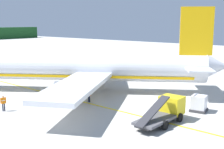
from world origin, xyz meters
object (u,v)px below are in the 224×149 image
at_px(airliner_foreground, 81,68).
at_px(crew_loader_left, 89,94).
at_px(service_truck_fuel, 166,110).
at_px(crew_marshaller, 3,102).
at_px(cargo_container_near, 199,103).

bearing_deg(airliner_foreground, crew_loader_left, -124.93).
height_order(airliner_foreground, service_truck_fuel, airliner_foreground).
relative_size(service_truck_fuel, crew_marshaller, 3.83).
bearing_deg(cargo_container_near, crew_loader_left, 113.44).
distance_m(cargo_container_near, crew_loader_left, 13.10).
bearing_deg(service_truck_fuel, airliner_foreground, 76.74).
bearing_deg(service_truck_fuel, crew_loader_left, 88.83).
height_order(service_truck_fuel, crew_loader_left, service_truck_fuel).
height_order(cargo_container_near, crew_marshaller, cargo_container_near).
xyz_separation_m(airliner_foreground, crew_loader_left, (-3.57, -5.11, -2.41)).
bearing_deg(crew_loader_left, crew_marshaller, 152.32).
distance_m(airliner_foreground, crew_loader_left, 6.69).
bearing_deg(airliner_foreground, cargo_container_near, -84.53).
bearing_deg(crew_marshaller, airliner_foreground, 2.06).
distance_m(cargo_container_near, crew_marshaller, 21.85).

